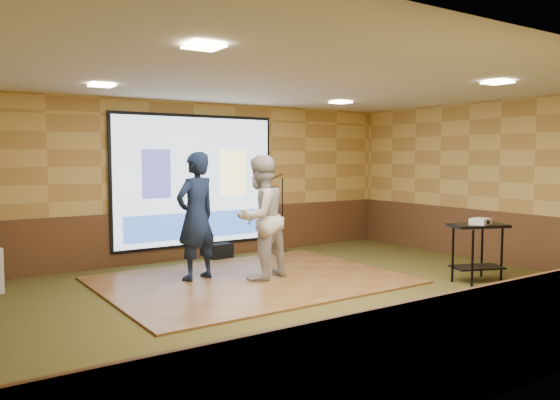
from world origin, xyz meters
TOP-DOWN VIEW (x-y plane):
  - ground at (0.00, 0.00)m, footprint 9.00×9.00m
  - room_shell at (0.00, 0.00)m, footprint 9.04×7.04m
  - wainscot_back at (0.00, 3.48)m, footprint 9.00×0.04m
  - wainscot_front at (0.00, -3.48)m, footprint 9.00×0.04m
  - wainscot_right at (4.48, 0.00)m, footprint 0.04×7.00m
  - projector_screen at (0.00, 3.44)m, footprint 3.32×0.06m
  - downlight_nw at (-2.20, 1.80)m, footprint 0.32×0.32m
  - downlight_ne at (2.20, 1.80)m, footprint 0.32×0.32m
  - downlight_sw at (-2.20, -1.50)m, footprint 0.32×0.32m
  - downlight_se at (2.20, -1.50)m, footprint 0.32×0.32m
  - dance_floor at (-0.10, 1.20)m, footprint 4.57×3.50m
  - player_left at (-0.83, 1.67)m, footprint 0.84×0.66m
  - player_right at (0.04, 1.16)m, footprint 1.13×0.99m
  - av_table at (2.85, -0.79)m, footprint 0.86×0.45m
  - projector at (2.83, -0.84)m, footprint 0.34×0.31m
  - mic_stand at (1.70, 3.08)m, footprint 0.65×0.26m
  - duffel_bag at (0.40, 3.25)m, footprint 0.46×0.32m

SIDE VIEW (x-z plane):
  - ground at x=0.00m, z-range 0.00..0.00m
  - dance_floor at x=-0.10m, z-range 0.00..0.03m
  - duffel_bag at x=0.40m, z-range 0.00..0.28m
  - wainscot_back at x=0.00m, z-range 0.00..0.95m
  - wainscot_front at x=0.00m, z-range 0.00..0.95m
  - wainscot_right at x=4.48m, z-range 0.00..0.95m
  - mic_stand at x=1.70m, z-range -0.33..1.32m
  - av_table at x=2.85m, z-range 0.17..1.08m
  - projector at x=2.83m, z-range 0.91..1.01m
  - player_right at x=0.04m, z-range 0.03..1.98m
  - player_left at x=-0.83m, z-range 0.03..2.04m
  - projector_screen at x=0.00m, z-range 0.21..2.73m
  - room_shell at x=0.00m, z-range 0.58..3.60m
  - downlight_nw at x=-2.20m, z-range 2.96..2.98m
  - downlight_ne at x=2.20m, z-range 2.96..2.98m
  - downlight_sw at x=-2.20m, z-range 2.96..2.98m
  - downlight_se at x=2.20m, z-range 2.96..2.98m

